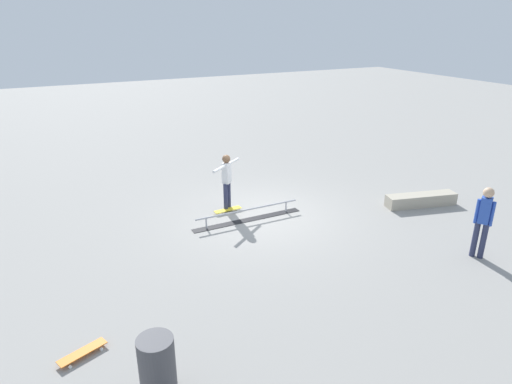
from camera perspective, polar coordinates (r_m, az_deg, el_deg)
The scene contains 8 objects.
ground_plane at distance 12.42m, azimuth 0.95°, elevation -3.11°, with size 60.00×60.00×0.00m, color gray.
grind_rail at distance 12.13m, azimuth -1.05°, elevation -2.99°, with size 3.17×0.26×0.34m.
skate_ledge at distance 13.92m, azimuth 20.34°, elevation -0.95°, with size 2.10×0.44×0.35m, color #B2A893.
skater_main at distance 12.47m, azimuth -3.77°, elevation 1.72°, with size 1.11×0.86×1.66m.
skateboard_main at distance 12.66m, azimuth -3.63°, elevation -2.28°, with size 0.81×0.30×0.09m.
bystander_blue_shirt at distance 11.20m, azimuth 27.08°, elevation -3.06°, with size 0.29×0.37×1.71m.
loose_skateboard_orange at distance 8.22m, azimuth -21.32°, elevation -18.56°, with size 0.82×0.48×0.09m.
trash_bin at distance 7.04m, azimuth -12.52°, elevation -20.93°, with size 0.54×0.54×0.95m, color #47474C.
Camera 1 is at (5.21, 10.02, 5.16)m, focal length 31.27 mm.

